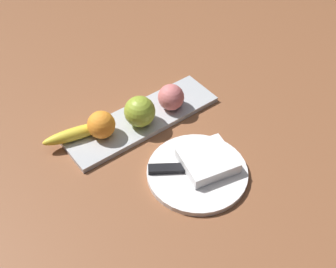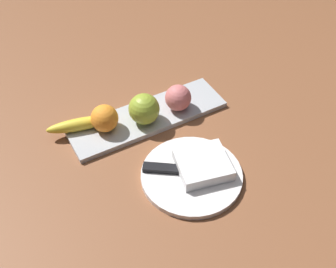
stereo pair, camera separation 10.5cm
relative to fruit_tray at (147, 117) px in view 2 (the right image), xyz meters
name	(u,v)px [view 2 (the right image)]	position (x,y,z in m)	size (l,w,h in m)	color
ground_plane	(145,111)	(0.01, 0.03, -0.01)	(2.40, 2.40, 0.00)	brown
fruit_tray	(147,117)	(0.00, 0.00, 0.00)	(0.42, 0.12, 0.01)	#B5B8BC
apple	(144,109)	(-0.01, -0.01, 0.05)	(0.08, 0.08, 0.08)	#93AB31
banana	(79,124)	(-0.17, 0.04, 0.02)	(0.17, 0.03, 0.03)	yellow
orange_near_apple	(105,118)	(-0.11, 0.01, 0.04)	(0.07, 0.07, 0.07)	orange
peach	(178,98)	(0.09, -0.01, 0.04)	(0.07, 0.07, 0.07)	#D46D6C
dinner_plate	(192,175)	(0.00, -0.22, 0.00)	(0.24, 0.24, 0.01)	white
folded_napkin	(203,165)	(0.03, -0.22, 0.02)	(0.12, 0.11, 0.03)	white
knife	(169,169)	(-0.04, -0.19, 0.01)	(0.16, 0.12, 0.01)	silver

